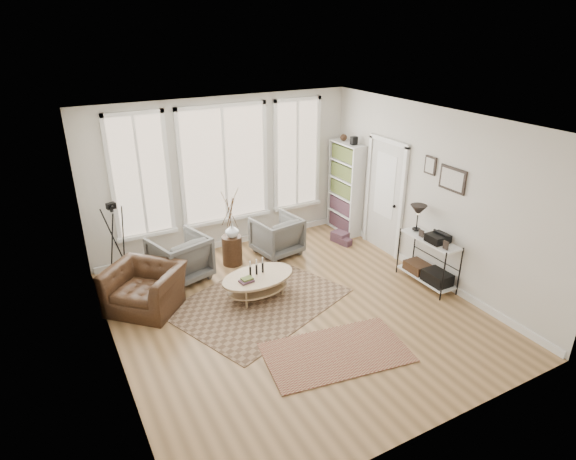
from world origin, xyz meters
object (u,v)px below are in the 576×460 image
bookcase (346,188)px  coffee_table (258,280)px  side_table (231,227)px  accent_chair (145,288)px  armchair_right (277,236)px  low_shelf (428,256)px  armchair_left (180,258)px

bookcase → coffee_table: (-2.76, -1.57, -0.65)m
coffee_table → side_table: side_table is taller
coffee_table → accent_chair: size_ratio=1.23×
armchair_right → coffee_table: bearing=42.6°
low_shelf → armchair_right: bearing=127.3°
side_table → accent_chair: (-1.75, -0.74, -0.39)m
low_shelf → accent_chair: low_shelf is taller
low_shelf → armchair_right: (-1.70, 2.23, -0.14)m
armchair_left → accent_chair: 0.99m
low_shelf → accent_chair: size_ratio=1.23×
armchair_left → accent_chair: bearing=24.2°
bookcase → side_table: bookcase is taller
armchair_right → side_table: (-0.92, 0.01, 0.36)m
armchair_left → armchair_right: (1.91, 0.09, -0.03)m
low_shelf → coffee_table: (-2.70, 0.95, -0.21)m
low_shelf → coffee_table: 2.87m
bookcase → side_table: 2.69m
bookcase → low_shelf: bearing=-91.3°
armchair_left → armchair_right: bearing=166.8°
side_table → low_shelf: bearing=-40.5°
armchair_right → low_shelf: bearing=118.0°
low_shelf → coffee_table: bearing=160.5°
armchair_left → side_table: (1.00, 0.10, 0.33)m
low_shelf → coffee_table: low_shelf is taller
side_table → accent_chair: side_table is taller
low_shelf → armchair_left: 4.20m
bookcase → low_shelf: 2.56m
accent_chair → low_shelf: bearing=25.0°
accent_chair → armchair_left: bearing=84.1°
armchair_right → side_table: side_table is taller
coffee_table → side_table: size_ratio=0.86×
armchair_right → accent_chair: 2.77m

